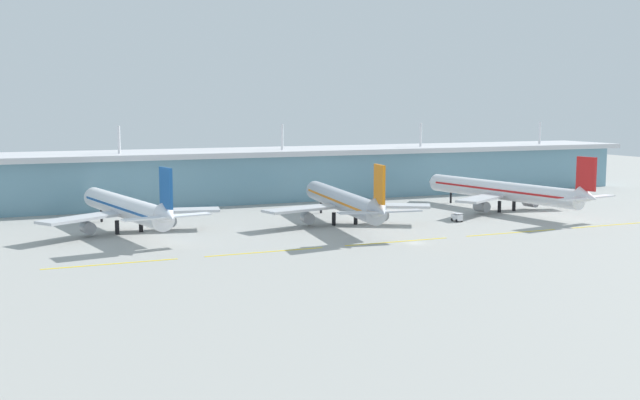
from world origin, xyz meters
The scene contains 11 objects.
ground_plane centered at (0.00, 0.00, 0.00)m, with size 600.00×600.00×0.00m, color #9E9E99.
terminal_building centered at (0.00, 98.75, 9.10)m, with size 288.00×34.00×26.80m.
airliner_near centered at (-61.55, 43.42, 6.45)m, with size 47.98×64.16×18.90m.
airliner_middle centered at (-3.38, 34.18, 6.45)m, with size 48.41×67.88×18.90m.
airliner_far centered at (54.37, 38.70, 6.46)m, with size 48.13×71.15×18.90m.
taxiway_stripe_west centered at (-71.00, 3.35, 0.02)m, with size 28.00×0.70×0.04m, color yellow.
taxiway_stripe_mid_west centered at (-37.00, 3.35, 0.02)m, with size 28.00×0.70×0.04m, color yellow.
taxiway_stripe_centre centered at (-3.00, 3.35, 0.02)m, with size 28.00×0.70×0.04m, color yellow.
taxiway_stripe_mid_east centered at (31.00, 3.35, 0.02)m, with size 28.00×0.70×0.04m, color yellow.
taxiway_stripe_east centered at (65.00, 3.35, 0.02)m, with size 28.00×0.70×0.04m, color yellow.
baggage_cart centered at (28.72, 25.72, 1.26)m, with size 2.05×3.64×2.48m.
Camera 1 is at (-90.97, -156.48, 32.53)m, focal length 42.36 mm.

